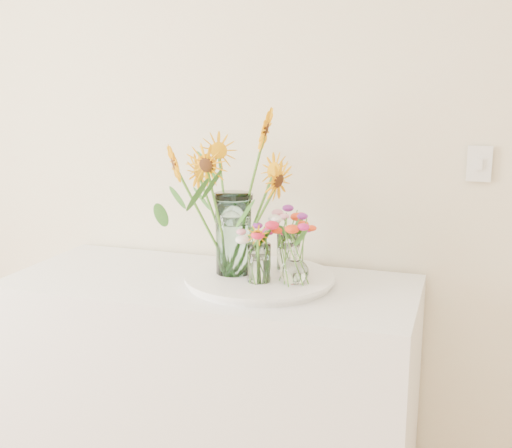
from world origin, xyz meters
name	(u,v)px	position (x,y,z in m)	size (l,w,h in m)	color
counter	(212,400)	(-0.05, 1.93, 0.45)	(1.40, 0.60, 0.90)	white
tray	(259,280)	(0.12, 1.95, 0.91)	(0.48, 0.48, 0.03)	white
mason_jar	(233,234)	(0.03, 1.95, 1.07)	(0.12, 0.12, 0.28)	#A2D1CD
sunflower_bouquet	(233,193)	(0.03, 1.95, 1.21)	(0.70, 0.70, 0.56)	#FBA305
small_vase_a	(259,264)	(0.14, 1.88, 0.99)	(0.08, 0.08, 0.13)	white
wildflower_posy_a	(259,250)	(0.14, 1.88, 1.04)	(0.17, 0.17, 0.22)	#FC4015
small_vase_b	(294,264)	(0.25, 1.91, 0.99)	(0.09, 0.09, 0.14)	white
wildflower_posy_b	(295,250)	(0.25, 1.91, 1.04)	(0.23, 0.23, 0.23)	#FC4015
small_vase_c	(287,252)	(0.19, 2.05, 0.99)	(0.07, 0.07, 0.13)	white
wildflower_posy_c	(288,239)	(0.19, 2.05, 1.03)	(0.19, 0.19, 0.22)	#FC4015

